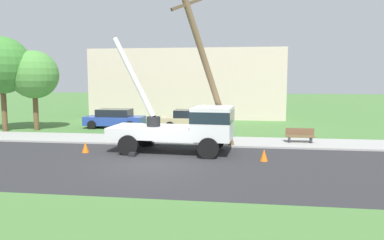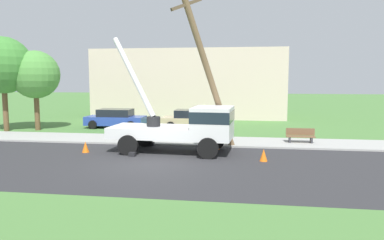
% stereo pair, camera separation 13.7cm
% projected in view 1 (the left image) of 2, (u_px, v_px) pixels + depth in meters
% --- Properties ---
extents(ground_plane, '(120.00, 120.00, 0.00)m').
position_uv_depth(ground_plane, '(190.00, 128.00, 28.14)').
color(ground_plane, '#477538').
extents(road_asphalt, '(80.00, 8.98, 0.01)m').
position_uv_depth(road_asphalt, '(150.00, 165.00, 16.34)').
color(road_asphalt, '#2B2B2D').
rests_on(road_asphalt, ground).
extents(sidewalk_strip, '(80.00, 3.18, 0.10)m').
position_uv_depth(sidewalk_strip, '(175.00, 140.00, 22.32)').
color(sidewalk_strip, '#9E9E99').
rests_on(sidewalk_strip, ground).
extents(utility_truck, '(6.75, 3.21, 5.98)m').
position_uv_depth(utility_truck, '(188.00, 125.00, 18.82)').
color(utility_truck, silver).
rests_on(utility_truck, ground).
extents(leaning_utility_pole, '(3.19, 2.69, 8.48)m').
position_uv_depth(leaning_utility_pole, '(207.00, 67.00, 19.24)').
color(leaning_utility_pole, brown).
rests_on(leaning_utility_pole, ground).
extents(traffic_cone_ahead, '(0.36, 0.36, 0.56)m').
position_uv_depth(traffic_cone_ahead, '(264.00, 155.00, 17.01)').
color(traffic_cone_ahead, orange).
rests_on(traffic_cone_ahead, ground).
extents(traffic_cone_behind, '(0.36, 0.36, 0.56)m').
position_uv_depth(traffic_cone_behind, '(85.00, 147.00, 18.94)').
color(traffic_cone_behind, orange).
rests_on(traffic_cone_behind, ground).
extents(traffic_cone_curbside, '(0.36, 0.36, 0.56)m').
position_uv_depth(traffic_cone_curbside, '(216.00, 144.00, 19.86)').
color(traffic_cone_curbside, orange).
rests_on(traffic_cone_curbside, ground).
extents(parked_sedan_blue, '(4.42, 2.05, 1.42)m').
position_uv_depth(parked_sedan_blue, '(115.00, 118.00, 28.13)').
color(parked_sedan_blue, '#263F99').
rests_on(parked_sedan_blue, ground).
extents(parked_sedan_tan, '(4.45, 2.10, 1.42)m').
position_uv_depth(parked_sedan_tan, '(191.00, 119.00, 27.45)').
color(parked_sedan_tan, tan).
rests_on(parked_sedan_tan, ground).
extents(park_bench, '(1.60, 0.45, 0.90)m').
position_uv_depth(park_bench, '(300.00, 136.00, 21.33)').
color(park_bench, brown).
rests_on(park_bench, ground).
extents(roadside_tree_near, '(3.96, 3.96, 6.62)m').
position_uv_depth(roadside_tree_near, '(2.00, 65.00, 25.86)').
color(roadside_tree_near, brown).
rests_on(roadside_tree_near, ground).
extents(roadside_tree_far, '(3.41, 3.41, 5.70)m').
position_uv_depth(roadside_tree_far, '(34.00, 75.00, 26.48)').
color(roadside_tree_far, brown).
rests_on(roadside_tree_far, ground).
extents(lowrise_building_backdrop, '(18.00, 6.00, 6.40)m').
position_uv_depth(lowrise_building_backdrop, '(189.00, 83.00, 36.26)').
color(lowrise_building_backdrop, beige).
rests_on(lowrise_building_backdrop, ground).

